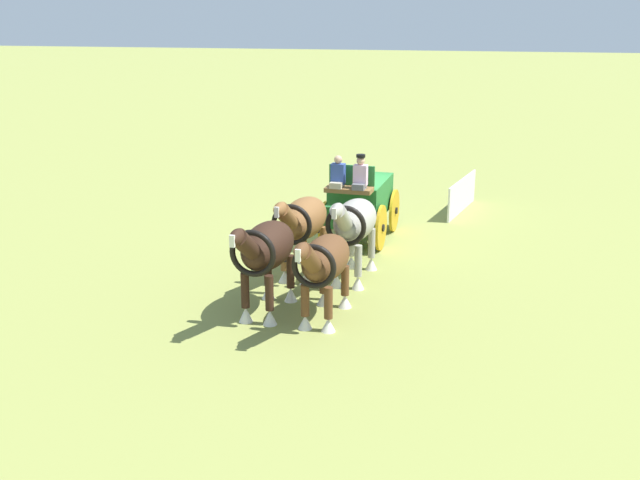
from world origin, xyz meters
The scene contains 7 objects.
ground_plane centered at (0.00, 0.00, 0.00)m, with size 220.00×220.00×0.00m, color olive.
show_wagon centered at (0.17, -0.01, 1.19)m, with size 5.45×1.89×2.74m.
draft_horse_rear_near centered at (3.57, 0.47, 1.44)m, with size 3.14×1.07×2.32m.
draft_horse_rear_off centered at (3.50, -0.83, 1.39)m, with size 3.24×1.10×2.26m.
draft_horse_lead_near centered at (6.18, 0.33, 1.31)m, with size 3.02×1.02×2.17m.
draft_horse_lead_off centered at (6.10, -0.97, 1.46)m, with size 3.05×1.10×2.34m.
sponsor_banner centered at (-3.74, 2.70, 0.55)m, with size 3.20×0.06×1.10m, color silver.
Camera 1 is at (20.53, 3.66, 6.33)m, focal length 41.72 mm.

